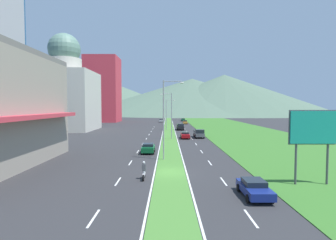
{
  "coord_description": "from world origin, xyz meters",
  "views": [
    {
      "loc": [
        -0.27,
        -28.32,
        7.27
      ],
      "look_at": [
        0.02,
        44.26,
        3.41
      ],
      "focal_mm": 28.01,
      "sensor_mm": 36.0,
      "label": 1
    }
  ],
  "objects_px": {
    "pickup_truck_1": "(179,127)",
    "street_lamp_far": "(166,113)",
    "car_0": "(160,120)",
    "car_4": "(184,135)",
    "car_2": "(253,188)",
    "pickup_truck_0": "(198,133)",
    "car_3": "(147,148)",
    "motorcycle_rider": "(143,172)",
    "billboard_roadside": "(311,131)",
    "street_lamp_mid": "(169,113)",
    "car_5": "(184,122)",
    "street_lamp_near": "(164,115)",
    "car_1": "(182,120)"
  },
  "relations": [
    {
      "from": "car_4",
      "to": "pickup_truck_1",
      "type": "xyz_separation_m",
      "value": [
        -0.09,
        20.69,
        0.23
      ]
    },
    {
      "from": "car_0",
      "to": "car_1",
      "type": "height_order",
      "value": "car_0"
    },
    {
      "from": "street_lamp_far",
      "to": "car_3",
      "type": "distance_m",
      "value": 39.32
    },
    {
      "from": "car_4",
      "to": "pickup_truck_0",
      "type": "xyz_separation_m",
      "value": [
        3.29,
        1.18,
        0.23
      ]
    },
    {
      "from": "car_5",
      "to": "pickup_truck_0",
      "type": "xyz_separation_m",
      "value": [
        0.21,
        -46.35,
        0.21
      ]
    },
    {
      "from": "car_2",
      "to": "car_5",
      "type": "distance_m",
      "value": 85.52
    },
    {
      "from": "street_lamp_mid",
      "to": "car_3",
      "type": "height_order",
      "value": "street_lamp_mid"
    },
    {
      "from": "street_lamp_near",
      "to": "car_4",
      "type": "distance_m",
      "value": 24.54
    },
    {
      "from": "street_lamp_near",
      "to": "motorcycle_rider",
      "type": "height_order",
      "value": "street_lamp_near"
    },
    {
      "from": "street_lamp_mid",
      "to": "pickup_truck_0",
      "type": "relative_size",
      "value": 1.87
    },
    {
      "from": "pickup_truck_1",
      "to": "street_lamp_far",
      "type": "bearing_deg",
      "value": -88.11
    },
    {
      "from": "street_lamp_far",
      "to": "car_1",
      "type": "height_order",
      "value": "street_lamp_far"
    },
    {
      "from": "billboard_roadside",
      "to": "car_0",
      "type": "bearing_deg",
      "value": 99.82
    },
    {
      "from": "car_5",
      "to": "street_lamp_mid",
      "type": "bearing_deg",
      "value": -7.43
    },
    {
      "from": "car_4",
      "to": "car_5",
      "type": "relative_size",
      "value": 1.13
    },
    {
      "from": "street_lamp_near",
      "to": "car_4",
      "type": "xyz_separation_m",
      "value": [
        4.19,
        23.59,
        -5.31
      ]
    },
    {
      "from": "car_4",
      "to": "pickup_truck_0",
      "type": "distance_m",
      "value": 3.5
    },
    {
      "from": "pickup_truck_1",
      "to": "car_4",
      "type": "bearing_deg",
      "value": 0.25
    },
    {
      "from": "street_lamp_near",
      "to": "motorcycle_rider",
      "type": "relative_size",
      "value": 5.35
    },
    {
      "from": "car_4",
      "to": "motorcycle_rider",
      "type": "xyz_separation_m",
      "value": [
        -6.26,
        -32.94,
        -0.01
      ]
    },
    {
      "from": "street_lamp_near",
      "to": "pickup_truck_0",
      "type": "bearing_deg",
      "value": 73.2
    },
    {
      "from": "car_4",
      "to": "street_lamp_far",
      "type": "bearing_deg",
      "value": -168.71
    },
    {
      "from": "billboard_roadside",
      "to": "car_3",
      "type": "xyz_separation_m",
      "value": [
        -16.28,
        16.49,
        -4.25
      ]
    },
    {
      "from": "billboard_roadside",
      "to": "motorcycle_rider",
      "type": "xyz_separation_m",
      "value": [
        -15.61,
        1.96,
        -4.28
      ]
    },
    {
      "from": "pickup_truck_0",
      "to": "car_0",
      "type": "bearing_deg",
      "value": -170.02
    },
    {
      "from": "street_lamp_far",
      "to": "car_5",
      "type": "distance_m",
      "value": 28.28
    },
    {
      "from": "street_lamp_mid",
      "to": "billboard_roadside",
      "type": "distance_m",
      "value": 35.7
    },
    {
      "from": "car_2",
      "to": "motorcycle_rider",
      "type": "height_order",
      "value": "motorcycle_rider"
    },
    {
      "from": "billboard_roadside",
      "to": "car_5",
      "type": "distance_m",
      "value": 82.77
    },
    {
      "from": "street_lamp_far",
      "to": "car_2",
      "type": "height_order",
      "value": "street_lamp_far"
    },
    {
      "from": "car_0",
      "to": "car_4",
      "type": "distance_m",
      "value": 60.2
    },
    {
      "from": "car_4",
      "to": "car_2",
      "type": "bearing_deg",
      "value": 4.62
    },
    {
      "from": "street_lamp_mid",
      "to": "pickup_truck_0",
      "type": "height_order",
      "value": "street_lamp_mid"
    },
    {
      "from": "street_lamp_mid",
      "to": "car_0",
      "type": "xyz_separation_m",
      "value": [
        -3.7,
        61.32,
        -5.0
      ]
    },
    {
      "from": "car_2",
      "to": "pickup_truck_0",
      "type": "bearing_deg",
      "value": 179.69
    },
    {
      "from": "motorcycle_rider",
      "to": "car_3",
      "type": "bearing_deg",
      "value": 2.64
    },
    {
      "from": "car_2",
      "to": "street_lamp_near",
      "type": "bearing_deg",
      "value": -153.23
    },
    {
      "from": "street_lamp_near",
      "to": "car_4",
      "type": "relative_size",
      "value": 2.24
    },
    {
      "from": "car_4",
      "to": "pickup_truck_1",
      "type": "distance_m",
      "value": 20.69
    },
    {
      "from": "car_1",
      "to": "billboard_roadside",
      "type": "bearing_deg",
      "value": 3.31
    },
    {
      "from": "car_3",
      "to": "billboard_roadside",
      "type": "bearing_deg",
      "value": -135.37
    },
    {
      "from": "street_lamp_far",
      "to": "pickup_truck_0",
      "type": "xyz_separation_m",
      "value": [
        7.39,
        -19.38,
        -4.32
      ]
    },
    {
      "from": "car_0",
      "to": "pickup_truck_0",
      "type": "xyz_separation_m",
      "value": [
        10.32,
        -58.61,
        0.24
      ]
    },
    {
      "from": "car_3",
      "to": "pickup_truck_0",
      "type": "height_order",
      "value": "pickup_truck_0"
    },
    {
      "from": "pickup_truck_0",
      "to": "motorcycle_rider",
      "type": "distance_m",
      "value": 35.42
    },
    {
      "from": "car_5",
      "to": "pickup_truck_0",
      "type": "distance_m",
      "value": 46.35
    },
    {
      "from": "car_2",
      "to": "pickup_truck_0",
      "type": "xyz_separation_m",
      "value": [
        0.21,
        39.17,
        0.27
      ]
    },
    {
      "from": "car_0",
      "to": "car_4",
      "type": "bearing_deg",
      "value": -173.29
    },
    {
      "from": "car_4",
      "to": "pickup_truck_1",
      "type": "relative_size",
      "value": 0.88
    },
    {
      "from": "street_lamp_near",
      "to": "car_3",
      "type": "bearing_deg",
      "value": 117.82
    }
  ]
}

